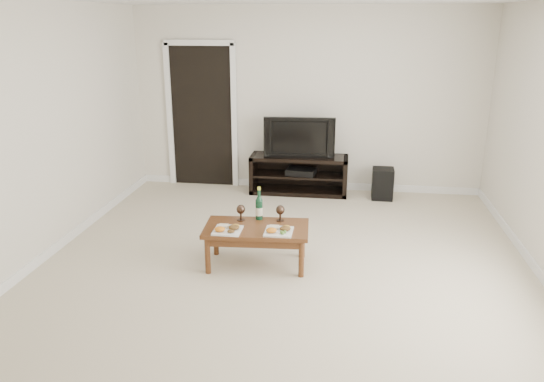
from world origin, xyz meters
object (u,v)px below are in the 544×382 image
(coffee_table, at_px, (257,246))
(subwoofer, at_px, (383,184))
(television, at_px, (299,136))
(media_console, at_px, (299,174))

(coffee_table, bearing_deg, subwoofer, 59.44)
(subwoofer, bearing_deg, coffee_table, -119.94)
(television, height_order, subwoofer, television)
(media_console, distance_m, coffee_table, 2.45)
(subwoofer, bearing_deg, media_console, 176.09)
(media_console, height_order, coffee_table, media_console)
(television, relative_size, subwoofer, 2.29)
(subwoofer, distance_m, coffee_table, 2.72)
(television, bearing_deg, media_console, 176.68)
(television, relative_size, coffee_table, 0.95)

